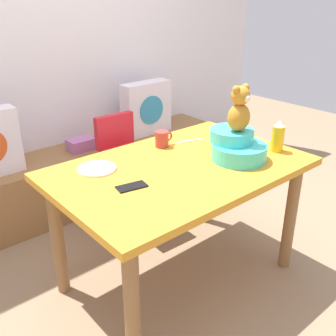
# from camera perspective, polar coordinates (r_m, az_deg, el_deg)

# --- Properties ---
(ground_plane) EXTENTS (8.00, 8.00, 0.00)m
(ground_plane) POSITION_cam_1_polar(r_m,az_deg,el_deg) (2.47, 1.56, -15.48)
(ground_plane) COLOR #8C7256
(back_wall) EXTENTS (4.40, 0.10, 2.60)m
(back_wall) POSITION_cam_1_polar(r_m,az_deg,el_deg) (3.14, -17.18, 18.18)
(back_wall) COLOR silver
(back_wall) RESTS_ON ground_plane
(window_bench) EXTENTS (2.60, 0.44, 0.46)m
(window_bench) POSITION_cam_1_polar(r_m,az_deg,el_deg) (3.19, -12.81, -1.40)
(window_bench) COLOR olive
(window_bench) RESTS_ON ground_plane
(pillow_floral_right) EXTENTS (0.44, 0.15, 0.44)m
(pillow_floral_right) POSITION_cam_1_polar(r_m,az_deg,el_deg) (3.35, -3.18, 8.68)
(pillow_floral_right) COLOR silver
(pillow_floral_right) RESTS_ON window_bench
(book_stack) EXTENTS (0.20, 0.14, 0.09)m
(book_stack) POSITION_cam_1_polar(r_m,az_deg,el_deg) (3.10, -12.53, 3.41)
(book_stack) COLOR #AF66A5
(book_stack) RESTS_ON window_bench
(dining_table) EXTENTS (1.34, 0.88, 0.74)m
(dining_table) POSITION_cam_1_polar(r_m,az_deg,el_deg) (2.12, 1.76, -2.16)
(dining_table) COLOR orange
(dining_table) RESTS_ON ground_plane
(highchair) EXTENTS (0.34, 0.45, 0.79)m
(highchair) POSITION_cam_1_polar(r_m,az_deg,el_deg) (2.80, -6.28, 1.89)
(highchair) COLOR red
(highchair) RESTS_ON ground_plane
(infant_seat_teal) EXTENTS (0.30, 0.33, 0.16)m
(infant_seat_teal) POSITION_cam_1_polar(r_m,az_deg,el_deg) (2.17, 9.95, 3.13)
(infant_seat_teal) COLOR #3CC5C0
(infant_seat_teal) RESTS_ON dining_table
(teddy_bear) EXTENTS (0.13, 0.12, 0.25)m
(teddy_bear) POSITION_cam_1_polar(r_m,az_deg,el_deg) (2.10, 10.37, 8.37)
(teddy_bear) COLOR #B17824
(teddy_bear) RESTS_ON infant_seat_teal
(ketchup_bottle) EXTENTS (0.07, 0.07, 0.18)m
(ketchup_bottle) POSITION_cam_1_polar(r_m,az_deg,el_deg) (2.32, 15.72, 4.40)
(ketchup_bottle) COLOR gold
(ketchup_bottle) RESTS_ON dining_table
(coffee_mug) EXTENTS (0.12, 0.08, 0.09)m
(coffee_mug) POSITION_cam_1_polar(r_m,az_deg,el_deg) (2.31, -0.84, 4.25)
(coffee_mug) COLOR #9E332D
(coffee_mug) RESTS_ON dining_table
(dinner_plate_near) EXTENTS (0.20, 0.20, 0.01)m
(dinner_plate_near) POSITION_cam_1_polar(r_m,az_deg,el_deg) (2.06, -10.32, -0.11)
(dinner_plate_near) COLOR white
(dinner_plate_near) RESTS_ON dining_table
(cell_phone) EXTENTS (0.15, 0.10, 0.01)m
(cell_phone) POSITION_cam_1_polar(r_m,az_deg,el_deg) (1.85, -5.32, -2.72)
(cell_phone) COLOR black
(cell_phone) RESTS_ON dining_table
(table_fork) EXTENTS (0.17, 0.07, 0.01)m
(table_fork) POSITION_cam_1_polar(r_m,az_deg,el_deg) (2.42, 3.23, 3.97)
(table_fork) COLOR silver
(table_fork) RESTS_ON dining_table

